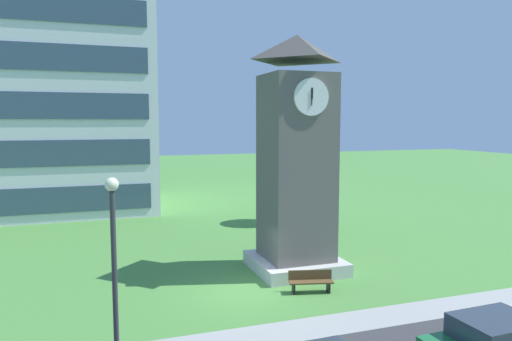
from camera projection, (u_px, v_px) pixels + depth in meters
ground_plane at (243, 292)px, 19.51m from camera, size 160.00×160.00×0.00m
kerb_strip at (279, 333)px, 15.73m from camera, size 120.00×1.60×0.01m
office_building at (35, 66)px, 36.76m from camera, size 17.07×12.25×22.40m
clock_tower at (296, 167)px, 21.94m from camera, size 3.92×3.92×10.82m
park_bench at (311, 281)px, 19.44m from camera, size 1.86×0.90×0.88m
street_lamp at (114, 257)px, 12.37m from camera, size 0.36×0.36×5.53m
tree_near_tower at (287, 166)px, 32.39m from camera, size 2.97×2.97×5.43m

